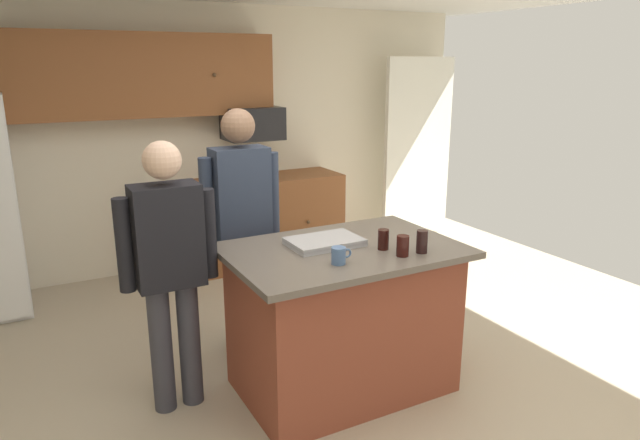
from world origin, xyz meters
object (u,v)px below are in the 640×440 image
(glass_dark_ale, at_px, (383,239))
(glass_pilsner, at_px, (403,246))
(serving_tray, at_px, (324,242))
(person_host_foreground, at_px, (241,215))
(microwave_over_range, at_px, (253,123))
(glass_short_whisky, at_px, (422,242))
(person_guest_right, at_px, (169,261))
(mug_blue_stoneware, at_px, (339,255))
(kitchen_island, at_px, (343,318))

(glass_dark_ale, bearing_deg, glass_pilsner, -79.34)
(serving_tray, bearing_deg, person_host_foreground, 112.58)
(microwave_over_range, bearing_deg, glass_pilsner, -94.32)
(glass_short_whisky, bearing_deg, glass_dark_ale, 135.67)
(person_host_foreground, relative_size, person_guest_right, 1.07)
(glass_short_whisky, bearing_deg, microwave_over_range, 88.42)
(microwave_over_range, distance_m, mug_blue_stoneware, 2.87)
(glass_short_whisky, bearing_deg, serving_tray, 137.40)
(microwave_over_range, height_order, mug_blue_stoneware, microwave_over_range)
(mug_blue_stoneware, bearing_deg, kitchen_island, 54.58)
(microwave_over_range, bearing_deg, person_host_foreground, -114.50)
(glass_pilsner, bearing_deg, kitchen_island, 126.74)
(kitchen_island, bearing_deg, person_guest_right, 163.39)
(glass_dark_ale, height_order, serving_tray, glass_dark_ale)
(serving_tray, bearing_deg, mug_blue_stoneware, -105.34)
(person_guest_right, bearing_deg, person_host_foreground, 54.43)
(person_guest_right, distance_m, glass_dark_ale, 1.26)
(serving_tray, bearing_deg, person_guest_right, 167.74)
(person_guest_right, distance_m, mug_blue_stoneware, 0.98)
(microwave_over_range, distance_m, glass_short_whisky, 2.87)
(person_host_foreground, height_order, glass_short_whisky, person_host_foreground)
(microwave_over_range, height_order, glass_short_whisky, microwave_over_range)
(microwave_over_range, xyz_separation_m, glass_pilsner, (-0.21, -2.83, -0.44))
(microwave_over_range, height_order, serving_tray, microwave_over_range)
(kitchen_island, xyz_separation_m, glass_dark_ale, (0.19, -0.14, 0.53))
(person_host_foreground, height_order, mug_blue_stoneware, person_host_foreground)
(glass_dark_ale, distance_m, glass_short_whisky, 0.23)
(glass_dark_ale, relative_size, serving_tray, 0.28)
(person_guest_right, height_order, mug_blue_stoneware, person_guest_right)
(mug_blue_stoneware, bearing_deg, person_guest_right, 146.84)
(kitchen_island, height_order, serving_tray, serving_tray)
(person_guest_right, xyz_separation_m, glass_dark_ale, (1.18, -0.44, 0.08))
(person_host_foreground, xyz_separation_m, person_guest_right, (-0.63, -0.49, -0.08))
(microwave_over_range, bearing_deg, person_guest_right, -122.47)
(mug_blue_stoneware, relative_size, glass_short_whisky, 0.91)
(glass_dark_ale, xyz_separation_m, glass_pilsner, (0.03, -0.16, -0.00))
(glass_dark_ale, distance_m, mug_blue_stoneware, 0.38)
(glass_dark_ale, relative_size, mug_blue_stoneware, 0.99)
(microwave_over_range, xyz_separation_m, serving_tray, (-0.51, -2.43, -0.48))
(kitchen_island, relative_size, person_host_foreground, 0.81)
(glass_pilsner, xyz_separation_m, glass_short_whisky, (0.14, -0.01, 0.01))
(glass_dark_ale, bearing_deg, person_host_foreground, 121.04)
(glass_pilsner, bearing_deg, mug_blue_stoneware, 171.44)
(microwave_over_range, bearing_deg, glass_dark_ale, -95.19)
(glass_dark_ale, xyz_separation_m, glass_short_whisky, (0.16, -0.16, 0.01))
(microwave_over_range, bearing_deg, mug_blue_stoneware, -102.35)
(person_guest_right, bearing_deg, glass_short_whisky, -7.38)
(person_host_foreground, bearing_deg, glass_pilsner, 3.57)
(kitchen_island, height_order, mug_blue_stoneware, mug_blue_stoneware)
(person_host_foreground, xyz_separation_m, glass_pilsner, (0.58, -1.08, -0.00))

